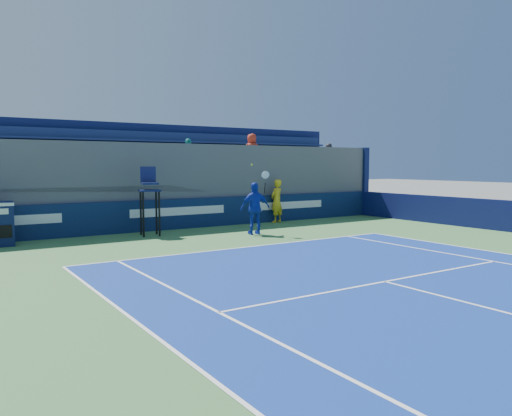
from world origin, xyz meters
TOP-DOWN VIEW (x-y plane):
  - ball_person at (4.55, 16.77)m, footprint 0.80×0.66m
  - back_hoarding at (0.00, 17.10)m, footprint 20.40×0.21m
  - umpire_chair at (-1.61, 15.97)m, footprint 0.82×0.82m
  - tennis_player at (1.69, 14.13)m, footprint 1.19×0.71m
  - stadium_seating at (-0.00, 19.15)m, footprint 21.00×4.05m

SIDE VIEW (x-z plane):
  - back_hoarding at x=0.00m, z-range 0.00..1.20m
  - ball_person at x=4.55m, z-range 0.01..1.90m
  - tennis_player at x=1.69m, z-range -0.32..2.25m
  - umpire_chair at x=-1.61m, z-range 0.29..2.77m
  - stadium_seating at x=0.00m, z-range -0.36..4.04m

